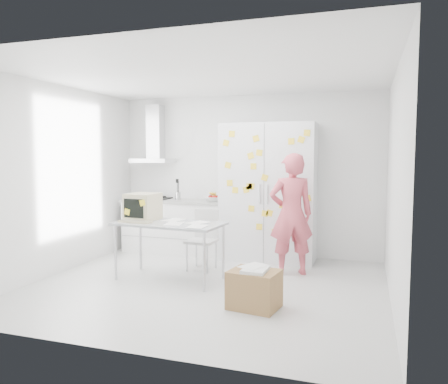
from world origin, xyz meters
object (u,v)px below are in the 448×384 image
(cardboard_box, at_px, (254,289))
(chair, at_px, (203,236))
(desk, at_px, (152,214))
(person, at_px, (291,214))

(cardboard_box, bearing_deg, chair, 129.09)
(desk, height_order, chair, desk)
(chair, distance_m, cardboard_box, 1.82)
(desk, bearing_deg, person, 26.43)
(cardboard_box, bearing_deg, person, 84.22)
(person, relative_size, cardboard_box, 2.93)
(person, bearing_deg, desk, -1.35)
(person, xyz_separation_m, cardboard_box, (-0.15, -1.51, -0.64))
(desk, distance_m, chair, 0.89)
(chair, bearing_deg, desk, -127.44)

